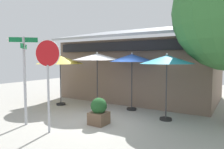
# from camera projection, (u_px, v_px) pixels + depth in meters

# --- Properties ---
(ground_plane) EXTENTS (28.00, 28.00, 0.10)m
(ground_plane) POSITION_uv_depth(u_px,v_px,m) (98.00, 120.00, 7.81)
(ground_plane) COLOR #9E9B93
(cafe_building) EXTENTS (8.56, 5.62, 4.41)m
(cafe_building) POSITION_uv_depth(u_px,v_px,m) (142.00, 68.00, 12.13)
(cafe_building) COLOR #705B4C
(cafe_building) RESTS_ON ground
(street_sign_post) EXTENTS (0.71, 0.70, 3.00)m
(street_sign_post) POSITION_uv_depth(u_px,v_px,m) (24.00, 71.00, 7.01)
(street_sign_post) COLOR #A8AAB2
(street_sign_post) RESTS_ON ground
(stop_sign) EXTENTS (0.78, 0.28, 2.84)m
(stop_sign) POSITION_uv_depth(u_px,v_px,m) (48.00, 67.00, 6.24)
(stop_sign) COLOR #A8AAB2
(stop_sign) RESTS_ON ground
(patio_umbrella_mustard_left) EXTENTS (2.27, 2.27, 2.48)m
(patio_umbrella_mustard_left) POSITION_uv_depth(u_px,v_px,m) (60.00, 60.00, 10.07)
(patio_umbrella_mustard_left) COLOR black
(patio_umbrella_mustard_left) RESTS_ON ground
(patio_umbrella_ivory_center) EXTENTS (2.28, 2.28, 2.58)m
(patio_umbrella_ivory_center) POSITION_uv_depth(u_px,v_px,m) (97.00, 57.00, 9.57)
(patio_umbrella_ivory_center) COLOR black
(patio_umbrella_ivory_center) RESTS_ON ground
(patio_umbrella_royal_blue_right) EXTENTS (2.03, 2.03, 2.54)m
(patio_umbrella_royal_blue_right) POSITION_uv_depth(u_px,v_px,m) (132.00, 58.00, 9.05)
(patio_umbrella_royal_blue_right) COLOR black
(patio_umbrella_royal_blue_right) RESTS_ON ground
(patio_umbrella_teal_far_right) EXTENTS (1.94, 1.94, 2.47)m
(patio_umbrella_teal_far_right) POSITION_uv_depth(u_px,v_px,m) (167.00, 60.00, 7.51)
(patio_umbrella_teal_far_right) COLOR black
(patio_umbrella_teal_far_right) RESTS_ON ground
(sidewalk_planter) EXTENTS (0.58, 0.58, 0.93)m
(sidewalk_planter) POSITION_uv_depth(u_px,v_px,m) (99.00, 111.00, 7.15)
(sidewalk_planter) COLOR brown
(sidewalk_planter) RESTS_ON ground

